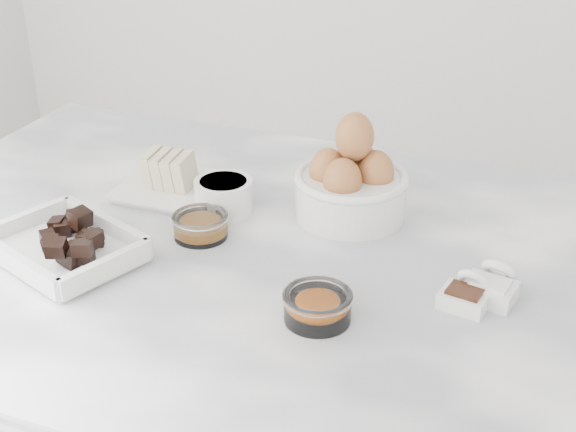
% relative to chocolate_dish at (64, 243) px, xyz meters
% --- Properties ---
extents(marble_slab, '(1.20, 0.80, 0.04)m').
position_rel_chocolate_dish_xyz_m(marble_slab, '(0.24, 0.12, -0.04)').
color(marble_slab, white).
rests_on(marble_slab, cabinet).
extents(chocolate_dish, '(0.24, 0.21, 0.05)m').
position_rel_chocolate_dish_xyz_m(chocolate_dish, '(0.00, 0.00, 0.00)').
color(chocolate_dish, white).
rests_on(chocolate_dish, marble_slab).
extents(butter_plate, '(0.16, 0.16, 0.06)m').
position_rel_chocolate_dish_xyz_m(butter_plate, '(0.04, 0.23, 0.00)').
color(butter_plate, white).
rests_on(butter_plate, marble_slab).
extents(sugar_ramekin, '(0.09, 0.09, 0.05)m').
position_rel_chocolate_dish_xyz_m(sugar_ramekin, '(0.14, 0.20, 0.01)').
color(sugar_ramekin, white).
rests_on(sugar_ramekin, marble_slab).
extents(egg_bowl, '(0.17, 0.17, 0.16)m').
position_rel_chocolate_dish_xyz_m(egg_bowl, '(0.32, 0.25, 0.03)').
color(egg_bowl, white).
rests_on(egg_bowl, marble_slab).
extents(honey_bowl, '(0.08, 0.08, 0.03)m').
position_rel_chocolate_dish_xyz_m(honey_bowl, '(0.14, 0.12, -0.00)').
color(honey_bowl, white).
rests_on(honey_bowl, marble_slab).
extents(zest_bowl, '(0.08, 0.08, 0.04)m').
position_rel_chocolate_dish_xyz_m(zest_bowl, '(0.36, -0.01, -0.00)').
color(zest_bowl, white).
rests_on(zest_bowl, marble_slab).
extents(vanilla_spoon, '(0.06, 0.08, 0.04)m').
position_rel_chocolate_dish_xyz_m(vanilla_spoon, '(0.52, 0.08, -0.01)').
color(vanilla_spoon, white).
rests_on(vanilla_spoon, marble_slab).
extents(salt_spoon, '(0.07, 0.08, 0.05)m').
position_rel_chocolate_dish_xyz_m(salt_spoon, '(0.54, 0.11, -0.01)').
color(salt_spoon, white).
rests_on(salt_spoon, marble_slab).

